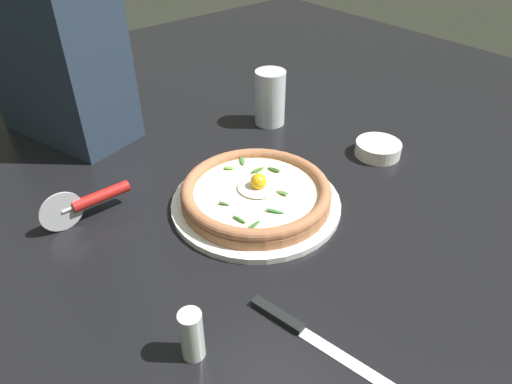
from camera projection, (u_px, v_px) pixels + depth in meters
name	position (u px, v px, depth m)	size (l,w,h in m)	color
ground_plane	(260.00, 223.00, 0.88)	(2.40, 2.40, 0.03)	black
pizza_plate	(256.00, 203.00, 0.89)	(0.33, 0.33, 0.01)	white
pizza	(256.00, 193.00, 0.88)	(0.29, 0.29, 0.05)	#B37045
side_bowl	(379.00, 149.00, 1.04)	(0.10, 0.10, 0.03)	white
pizza_cutter	(91.00, 200.00, 0.85)	(0.02, 0.17, 0.08)	silver
table_knife	(299.00, 329.00, 0.66)	(0.24, 0.06, 0.01)	silver
drinking_glass	(270.00, 101.00, 1.14)	(0.08, 0.08, 0.14)	silver
pepper_shaker	(192.00, 335.00, 0.61)	(0.03, 0.03, 0.08)	silver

